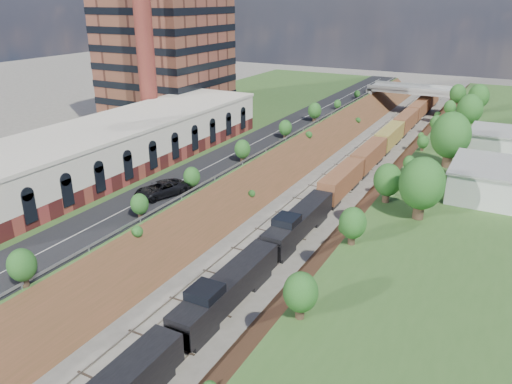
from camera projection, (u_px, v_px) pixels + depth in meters
name	position (u px, v px, depth m)	size (l,w,h in m)	color
platform_left	(178.00, 144.00, 98.62)	(44.00, 180.00, 5.00)	#375B25
embankment_left	(278.00, 173.00, 89.91)	(7.07, 180.00, 7.07)	brown
embankment_right	(401.00, 194.00, 80.30)	(7.07, 180.00, 7.07)	brown
rail_left_track	(322.00, 180.00, 86.21)	(1.58, 180.00, 0.18)	gray
rail_right_track	(351.00, 185.00, 83.94)	(1.58, 180.00, 0.18)	gray
road	(256.00, 143.00, 90.04)	(8.00, 180.00, 0.10)	black
guardrail	(276.00, 143.00, 87.90)	(0.10, 171.00, 0.70)	#99999E
commercial_building	(116.00, 145.00, 76.16)	(14.30, 62.30, 7.00)	maroon
smokestack	(143.00, 25.00, 88.42)	(3.20, 3.20, 40.00)	maroon
overpass	(415.00, 95.00, 134.26)	(24.50, 8.30, 7.40)	gray
white_building_near	(488.00, 181.00, 65.70)	(9.00, 12.00, 4.00)	silver
white_building_far	(496.00, 142.00, 84.07)	(8.00, 10.00, 3.60)	silver
tree_right_large	(422.00, 184.00, 57.81)	(5.25, 5.25, 7.61)	#473323
tree_left_crest	(115.00, 217.00, 54.82)	(2.45, 2.45, 3.55)	#473323
freight_train	(367.00, 157.00, 90.61)	(2.85, 145.98, 4.55)	black
suv	(161.00, 189.00, 65.41)	(3.27, 7.10, 1.97)	black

